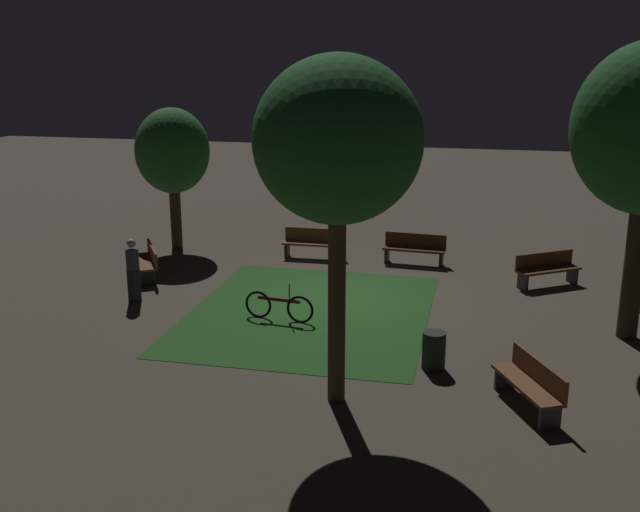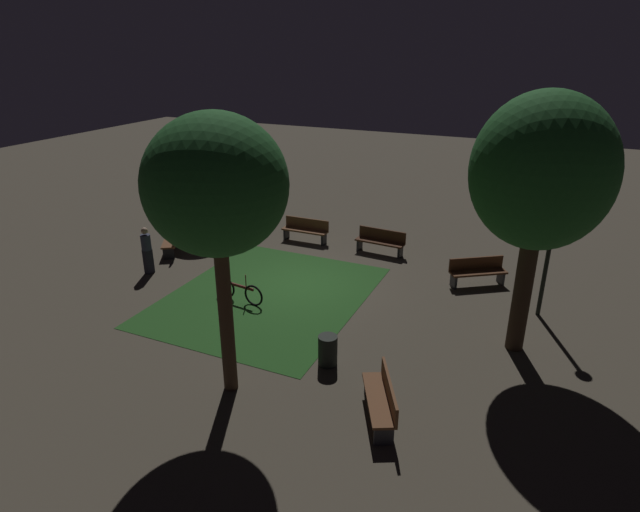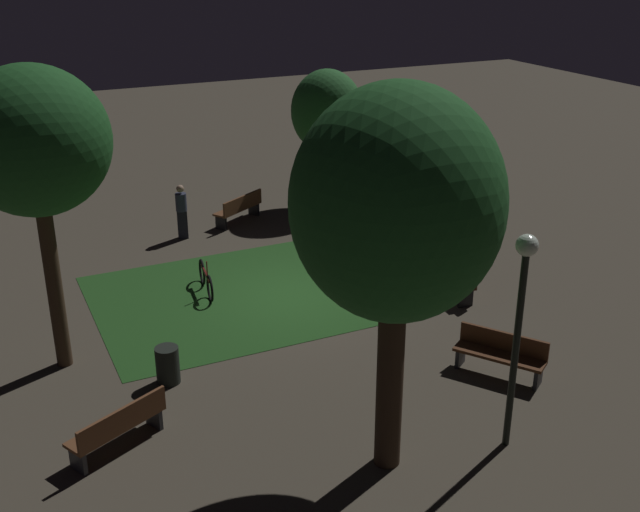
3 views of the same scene
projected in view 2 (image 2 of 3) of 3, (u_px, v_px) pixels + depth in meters
name	position (u px, v px, depth m)	size (l,w,h in m)	color
ground_plane	(299.00, 284.00, 16.93)	(60.00, 60.00, 0.00)	#4C4438
grass_lawn	(268.00, 296.00, 16.14)	(5.64, 6.92, 0.01)	#23511E
bench_corner	(381.00, 241.00, 19.22)	(1.83, 0.60, 0.88)	#422314
bench_path_side	(306.00, 229.00, 20.37)	(1.81, 0.51, 0.88)	brown
bench_back_row	(382.00, 398.00, 10.77)	(1.23, 1.83, 0.88)	brown
bench_lawn_edge	(477.00, 270.00, 16.72)	(1.76, 1.41, 0.88)	#512D19
bench_by_lamp	(173.00, 239.00, 19.39)	(1.35, 1.78, 0.88)	brown
tree_back_right	(216.00, 187.00, 10.12)	(2.83, 2.83, 6.08)	#423021
tree_back_left	(542.00, 174.00, 11.72)	(3.18, 3.18, 6.33)	#38281C
tree_tall_center	(207.00, 153.00, 21.32)	(2.28, 2.28, 4.38)	#423021
lamp_post_near_wall	(553.00, 225.00, 14.02)	(0.36, 0.36, 3.88)	black
trash_bin	(328.00, 350.00, 12.60)	(0.46, 0.46, 0.77)	black
bicycle	(240.00, 291.00, 15.66)	(1.70, 0.27, 0.93)	black
pedestrian	(147.00, 249.00, 17.40)	(0.32, 0.32, 1.61)	black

